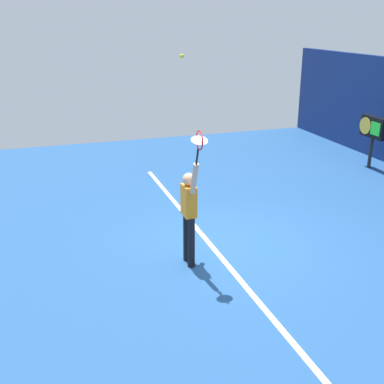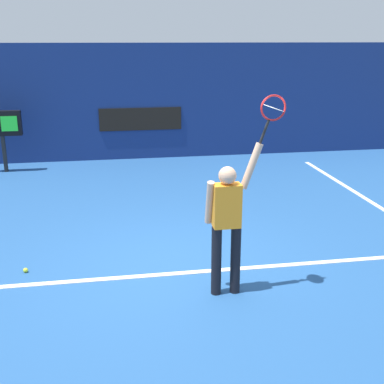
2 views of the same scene
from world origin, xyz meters
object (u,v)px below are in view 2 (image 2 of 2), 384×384
at_px(tennis_racket, 272,111).
at_px(scoreboard_clock, 1,126).
at_px(tennis_player, 227,220).
at_px(spare_ball, 26,270).

distance_m(tennis_racket, scoreboard_clock, 8.25).
bearing_deg(scoreboard_clock, tennis_player, -59.74).
bearing_deg(spare_ball, tennis_player, -21.05).
bearing_deg(scoreboard_clock, spare_ball, -77.15).
distance_m(tennis_racket, spare_ball, 4.06).
bearing_deg(scoreboard_clock, tennis_racket, -56.61).
relative_size(tennis_player, spare_ball, 29.01).
height_order(tennis_player, tennis_racket, tennis_racket).
relative_size(scoreboard_clock, spare_ball, 22.11).
relative_size(tennis_racket, scoreboard_clock, 0.42).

